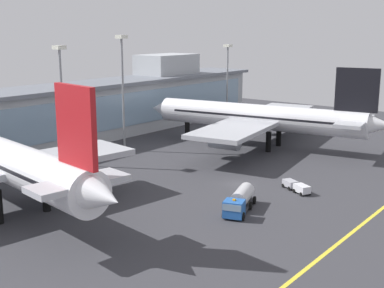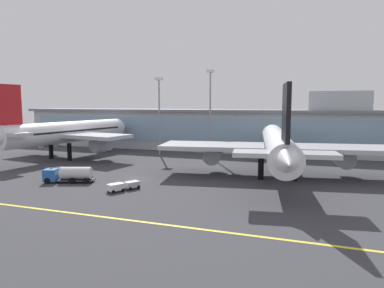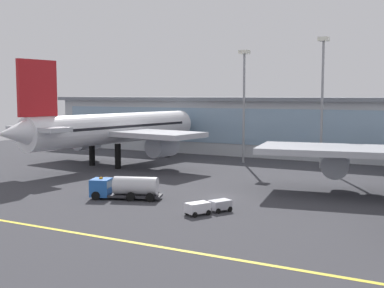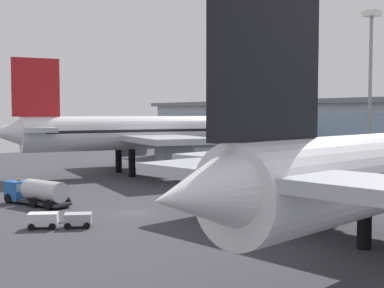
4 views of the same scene
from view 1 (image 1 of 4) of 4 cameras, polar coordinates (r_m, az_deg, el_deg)
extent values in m
plane|color=#38383D|center=(83.98, 5.28, -4.45)|extent=(180.00, 180.00, 0.00)
cube|color=yellow|center=(74.99, 19.62, -7.27)|extent=(144.00, 0.50, 0.01)
cube|color=#ADB2B7|center=(113.83, -14.57, 2.79)|extent=(125.81, 12.00, 11.89)
cube|color=#84A3BC|center=(109.02, -12.65, 2.79)|extent=(120.78, 0.20, 7.61)
cube|color=slate|center=(112.96, -14.74, 5.96)|extent=(128.81, 14.00, 0.80)
cube|color=#ADB2B7|center=(139.95, -2.81, 8.64)|extent=(16.00, 10.00, 6.00)
cylinder|color=black|center=(73.85, -15.81, -5.48)|extent=(1.10, 1.10, 4.48)
cylinder|color=white|center=(73.94, -19.49, -1.87)|extent=(11.09, 40.14, 5.60)
cone|color=white|center=(55.28, -10.02, -5.66)|extent=(5.57, 6.76, 4.76)
cube|color=black|center=(73.84, -19.51, -1.56)|extent=(10.26, 33.85, 0.45)
cube|color=#B7BAC1|center=(74.11, -19.45, -2.40)|extent=(36.28, 14.37, 0.90)
cylinder|color=#999EA8|center=(80.22, -13.35, -2.53)|extent=(4.60, 5.66, 3.92)
cube|color=red|center=(57.17, -12.71, 1.93)|extent=(1.66, 7.18, 8.96)
cube|color=#B7BAC1|center=(58.67, -12.41, -4.26)|extent=(11.79, 5.90, 0.72)
cylinder|color=black|center=(106.12, 8.44, 0.24)|extent=(1.10, 1.10, 4.15)
cylinder|color=black|center=(111.87, 9.55, 0.84)|extent=(1.10, 1.10, 4.15)
cylinder|color=black|center=(117.36, -0.53, 1.56)|extent=(1.10, 1.10, 4.15)
cylinder|color=white|center=(109.40, 7.32, 3.00)|extent=(12.65, 45.19, 5.19)
cone|color=white|center=(120.10, -3.43, 3.93)|extent=(5.65, 5.43, 4.93)
cone|color=white|center=(103.18, 19.98, 1.98)|extent=(5.31, 6.37, 4.41)
cube|color=#84A3BC|center=(118.23, -2.06, 4.26)|extent=(4.45, 4.24, 1.56)
cube|color=black|center=(109.33, 7.32, 3.20)|extent=(11.50, 38.10, 0.42)
cube|color=#B7BAC1|center=(109.51, 7.31, 2.66)|extent=(47.44, 18.39, 0.83)
cylinder|color=#999EA8|center=(98.81, 3.65, 0.45)|extent=(4.56, 6.37, 3.63)
cylinder|color=#999EA8|center=(122.38, 8.80, 2.69)|extent=(4.56, 6.37, 3.63)
cube|color=black|center=(103.03, 17.76, 5.70)|extent=(1.97, 8.08, 8.31)
cube|color=#B7BAC1|center=(103.86, 17.54, 2.43)|extent=(15.43, 7.36, 0.66)
cylinder|color=black|center=(68.53, 5.66, -7.97)|extent=(1.14, 0.65, 1.10)
cylinder|color=black|center=(69.12, 3.55, -7.75)|extent=(1.14, 0.65, 1.10)
cylinder|color=black|center=(72.66, 6.49, -6.78)|extent=(1.14, 0.65, 1.10)
cylinder|color=black|center=(73.22, 4.50, -6.58)|extent=(1.14, 0.65, 1.10)
cylinder|color=black|center=(74.99, 6.92, -6.16)|extent=(1.14, 0.65, 1.10)
cylinder|color=black|center=(75.53, 4.98, -5.98)|extent=(1.14, 0.65, 1.10)
cube|color=#2D2D33|center=(72.80, 5.46, -6.80)|extent=(7.91, 4.71, 0.30)
cube|color=#235BB2|center=(68.77, 4.67, -7.12)|extent=(3.07, 3.23, 2.20)
cube|color=#84A3BC|center=(68.61, 4.68, -6.74)|extent=(3.12, 3.16, 0.88)
cylinder|color=silver|center=(72.87, 5.58, -5.70)|extent=(6.03, 4.01, 2.30)
cube|color=orange|center=(68.37, 4.69, -6.16)|extent=(0.30, 0.40, 0.20)
cylinder|color=black|center=(80.30, 12.84, -5.31)|extent=(0.46, 0.62, 0.60)
cylinder|color=black|center=(79.45, 11.97, -5.46)|extent=(0.46, 0.62, 0.60)
cylinder|color=black|center=(81.69, 12.09, -4.96)|extent=(0.46, 0.62, 0.60)
cylinder|color=black|center=(80.85, 11.22, -5.10)|extent=(0.46, 0.62, 0.60)
cube|color=silver|center=(80.41, 12.05, -4.83)|extent=(2.54, 3.00, 1.10)
cylinder|color=black|center=(82.74, 11.54, -4.71)|extent=(0.44, 0.61, 0.60)
cylinder|color=black|center=(81.91, 10.68, -4.85)|extent=(0.44, 0.61, 0.60)
cylinder|color=black|center=(84.05, 10.88, -4.41)|extent=(0.44, 0.61, 0.60)
cylinder|color=black|center=(83.23, 10.03, -4.54)|extent=(0.44, 0.61, 0.60)
cube|color=#A8A8B2|center=(82.83, 10.80, -4.29)|extent=(2.45, 2.82, 1.00)
cube|color=#2D2D33|center=(81.76, 11.38, -4.80)|extent=(0.37, 0.58, 0.08)
cylinder|color=gray|center=(95.73, -14.10, 3.79)|extent=(0.44, 0.44, 21.03)
cube|color=silver|center=(94.75, -14.46, 10.29)|extent=(1.80, 1.80, 0.70)
cylinder|color=gray|center=(141.13, 3.92, 6.62)|extent=(0.44, 0.44, 19.79)
cube|color=silver|center=(140.43, 3.98, 10.78)|extent=(1.80, 1.80, 0.70)
cylinder|color=gray|center=(105.30, -7.62, 5.29)|extent=(0.44, 0.44, 22.68)
cube|color=silver|center=(104.48, -7.81, 11.66)|extent=(1.80, 1.80, 0.70)
camera|label=2|loc=(102.42, 47.34, 2.92)|focal=33.34mm
camera|label=3|loc=(95.79, 46.73, 1.83)|focal=46.64mm
camera|label=4|loc=(117.45, 29.21, 4.12)|focal=48.84mm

